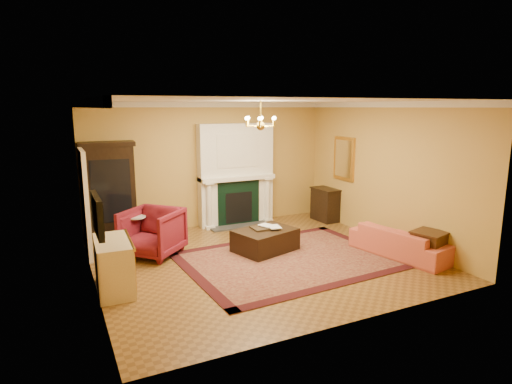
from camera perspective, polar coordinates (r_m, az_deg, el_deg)
floor at (r=8.36m, az=0.59°, el=-9.01°), size 6.00×5.50×0.02m
ceiling at (r=7.84m, az=0.63°, el=12.15°), size 6.00×5.50×0.02m
wall_back at (r=10.48m, az=-6.11°, el=3.60°), size 6.00×0.02×3.00m
wall_front at (r=5.68m, az=13.06°, el=-3.20°), size 6.00×0.02×3.00m
wall_left at (r=7.18m, az=-21.46°, el=-0.68°), size 0.02×5.50×3.00m
wall_right at (r=9.67m, az=16.83°, el=2.53°), size 0.02×5.50×3.00m
fireplace at (r=10.57m, az=-2.66°, el=2.04°), size 1.90×0.70×2.50m
crown_molding at (r=8.71m, az=-2.22°, el=11.60°), size 6.00×5.50×0.12m
doorway at (r=8.94m, az=-21.77°, el=-1.45°), size 0.08×1.05×2.10m
tv_panel at (r=6.63m, az=-20.40°, el=-2.88°), size 0.09×0.95×0.58m
gilt_mirror at (r=10.69m, az=11.65°, el=4.39°), size 0.06×0.76×1.05m
chandelier at (r=7.85m, az=0.63°, el=9.22°), size 0.63×0.55×0.53m
oriental_rug at (r=8.35m, az=4.45°, el=-8.94°), size 4.11×3.18×0.02m
china_cabinet at (r=9.76m, az=-18.88°, el=-0.28°), size 1.07×0.54×2.08m
wingback_armchair at (r=8.65m, az=-13.68°, el=-4.97°), size 1.38×1.38×1.03m
pedestal_table at (r=9.02m, az=-15.68°, el=-5.00°), size 0.41×0.41×0.74m
commode at (r=7.26m, az=-18.45°, el=-9.28°), size 0.57×1.13×0.83m
coral_sofa at (r=8.90m, az=18.74°, el=-5.67°), size 0.95×2.05×0.77m
end_table at (r=8.65m, az=22.02°, el=-7.01°), size 0.63×0.63×0.59m
console_table at (r=11.15m, az=9.21°, el=-1.74°), size 0.45×0.75×0.81m
leather_ottoman at (r=8.74m, az=1.23°, el=-6.40°), size 1.37×1.15×0.44m
ottoman_tray at (r=8.75m, az=1.04°, el=-4.79°), size 0.49×0.38×0.03m
book_a at (r=8.67m, az=0.93°, el=-3.78°), size 0.22×0.11×0.30m
book_b at (r=8.64m, az=1.74°, el=-3.80°), size 0.23×0.07×0.32m
topiary_left at (r=10.23m, az=-6.25°, el=3.30°), size 0.17×0.17×0.46m
topiary_right at (r=10.79m, az=0.92°, el=3.76°), size 0.17×0.17×0.45m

